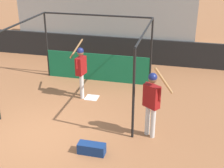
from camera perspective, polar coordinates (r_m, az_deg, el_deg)
ground_plane at (r=9.09m, az=-12.86°, el=-8.86°), size 60.00×60.00×0.00m
outfield_wall at (r=14.35m, az=-1.87°, el=6.55°), size 24.00×0.12×1.13m
bleacher_section at (r=16.03m, az=0.10°, el=12.21°), size 8.15×4.00×3.21m
batting_cage at (r=11.33m, az=-3.64°, el=4.63°), size 4.17×3.70×2.58m
home_plate at (r=10.88m, az=-3.72°, el=-2.50°), size 0.44×0.44×0.02m
player_batter at (r=10.56m, az=-5.71°, el=2.98°), size 0.53×0.91×1.92m
player_waiting at (r=8.29m, az=7.30°, el=-2.66°), size 0.80×0.60×2.17m
equipment_bag at (r=8.06m, az=-3.75°, el=-11.70°), size 0.70×0.28×0.28m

